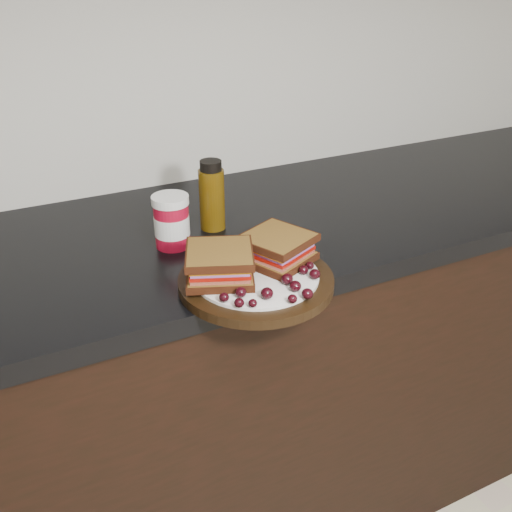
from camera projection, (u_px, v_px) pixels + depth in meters
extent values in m
cube|color=black|center=(144.00, 418.00, 1.39)|extent=(3.96, 0.58, 0.86)
cube|color=black|center=(123.00, 255.00, 1.17)|extent=(3.98, 0.60, 0.04)
cylinder|color=black|center=(256.00, 281.00, 1.02)|extent=(0.28, 0.28, 0.02)
ellipsoid|color=black|center=(224.00, 297.00, 0.93)|extent=(0.02, 0.02, 0.02)
ellipsoid|color=black|center=(241.00, 292.00, 0.95)|extent=(0.02, 0.02, 0.02)
ellipsoid|color=black|center=(239.00, 303.00, 0.92)|extent=(0.02, 0.02, 0.02)
ellipsoid|color=black|center=(253.00, 303.00, 0.92)|extent=(0.02, 0.02, 0.01)
ellipsoid|color=black|center=(267.00, 293.00, 0.94)|extent=(0.02, 0.02, 0.02)
ellipsoid|color=black|center=(267.00, 291.00, 0.95)|extent=(0.01, 0.01, 0.01)
ellipsoid|color=black|center=(292.00, 299.00, 0.93)|extent=(0.02, 0.02, 0.01)
ellipsoid|color=black|center=(307.00, 294.00, 0.94)|extent=(0.02, 0.02, 0.02)
ellipsoid|color=black|center=(295.00, 286.00, 0.96)|extent=(0.02, 0.02, 0.02)
ellipsoid|color=black|center=(287.00, 279.00, 0.98)|extent=(0.02, 0.02, 0.02)
ellipsoid|color=black|center=(315.00, 274.00, 1.00)|extent=(0.02, 0.02, 0.02)
ellipsoid|color=black|center=(304.00, 270.00, 1.01)|extent=(0.02, 0.02, 0.02)
ellipsoid|color=black|center=(310.00, 266.00, 1.03)|extent=(0.02, 0.02, 0.01)
ellipsoid|color=black|center=(295.00, 255.00, 1.06)|extent=(0.02, 0.02, 0.01)
ellipsoid|color=black|center=(287.00, 257.00, 1.06)|extent=(0.02, 0.02, 0.02)
ellipsoid|color=black|center=(275.00, 259.00, 1.05)|extent=(0.02, 0.02, 0.02)
ellipsoid|color=black|center=(220.00, 264.00, 1.04)|extent=(0.02, 0.02, 0.01)
ellipsoid|color=black|center=(223.00, 262.00, 1.04)|extent=(0.02, 0.02, 0.02)
ellipsoid|color=black|center=(210.00, 270.00, 1.01)|extent=(0.02, 0.02, 0.02)
ellipsoid|color=black|center=(205.00, 273.00, 1.00)|extent=(0.02, 0.02, 0.02)
ellipsoid|color=black|center=(225.00, 282.00, 0.98)|extent=(0.02, 0.02, 0.02)
ellipsoid|color=black|center=(228.00, 285.00, 0.97)|extent=(0.02, 0.02, 0.02)
ellipsoid|color=black|center=(219.00, 270.00, 1.01)|extent=(0.02, 0.02, 0.02)
ellipsoid|color=black|center=(210.00, 273.00, 1.00)|extent=(0.02, 0.02, 0.02)
ellipsoid|color=black|center=(211.00, 278.00, 0.99)|extent=(0.02, 0.02, 0.01)
cylinder|color=maroon|center=(172.00, 221.00, 1.14)|extent=(0.08, 0.08, 0.11)
cylinder|color=#473107|center=(212.00, 195.00, 1.21)|extent=(0.07, 0.07, 0.15)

